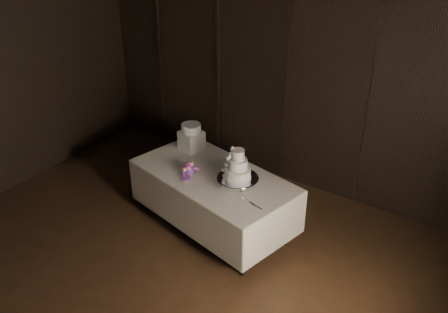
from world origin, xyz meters
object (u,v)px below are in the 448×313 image
cake_stand (238,181)px  bouquet (189,168)px  wedding_cake (235,167)px  box_pedestal (192,140)px  small_cake (191,128)px  display_table (214,199)px

cake_stand → bouquet: bearing=-170.2°
cake_stand → wedding_cake: bearing=-150.3°
box_pedestal → small_cake: bearing=0.0°
cake_stand → box_pedestal: size_ratio=1.86×
cake_stand → bouquet: size_ratio=1.32×
cake_stand → small_cake: (-0.96, 0.39, 0.26)m
bouquet → small_cake: 0.65m
display_table → wedding_cake: 0.66m
display_table → box_pedestal: box_pedestal is taller
display_table → cake_stand: cake_stand is taller
box_pedestal → small_cake: size_ratio=1.03×
wedding_cake → box_pedestal: size_ratio=1.37×
display_table → wedding_cake: (0.33, -0.04, 0.57)m
bouquet → cake_stand: bearing=9.8°
wedding_cake → cake_stand: bearing=16.1°
small_cake → bouquet: bearing=-55.9°
bouquet → box_pedestal: (-0.34, 0.49, 0.07)m
bouquet → box_pedestal: bearing=124.1°
box_pedestal → small_cake: 0.18m
wedding_cake → bouquet: wedding_cake is taller
display_table → bouquet: size_ratio=5.87×
wedding_cake → small_cake: 1.02m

